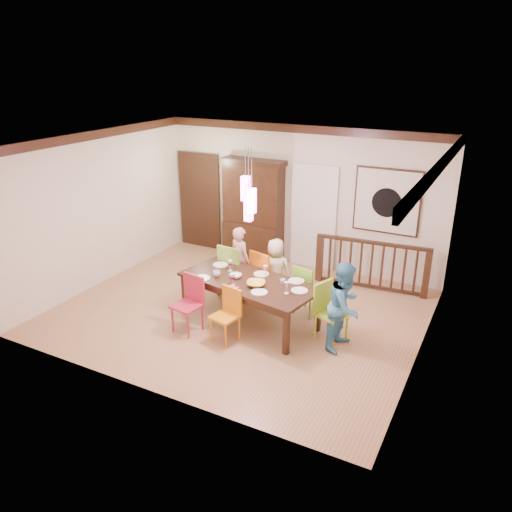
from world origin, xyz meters
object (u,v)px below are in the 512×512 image
at_px(china_hutch, 253,210).
at_px(person_far_left, 240,261).
at_px(person_end_right, 345,306).
at_px(balustrade, 371,264).
at_px(person_far_mid, 275,270).
at_px(dining_table, 249,284).
at_px(chair_end_right, 332,309).
at_px(chair_far_left, 235,267).

xyz_separation_m(china_hutch, person_far_left, (0.60, -1.65, -0.45)).
relative_size(china_hutch, person_end_right, 1.59).
relative_size(china_hutch, balustrade, 1.02).
xyz_separation_m(person_far_mid, person_end_right, (1.58, -0.93, 0.10)).
height_order(dining_table, person_far_mid, person_far_mid).
relative_size(chair_end_right, balustrade, 0.44).
relative_size(chair_end_right, person_far_mid, 0.80).
distance_m(chair_end_right, person_far_left, 2.23).
height_order(dining_table, balustrade, balustrade).
relative_size(dining_table, person_end_right, 1.78).
height_order(dining_table, chair_far_left, chair_far_left).
distance_m(dining_table, person_end_right, 1.63).
bearing_deg(balustrade, chair_end_right, -95.06).
bearing_deg(person_far_mid, dining_table, 79.09).
bearing_deg(balustrade, person_far_mid, -141.59).
bearing_deg(person_end_right, chair_end_right, 78.37).
height_order(chair_end_right, china_hutch, china_hutch).
distance_m(dining_table, chair_end_right, 1.42).
bearing_deg(dining_table, chair_far_left, 143.80).
bearing_deg(chair_end_right, dining_table, 112.44).
bearing_deg(balustrade, person_far_left, -152.55).
height_order(chair_far_left, balustrade, chair_far_left).
height_order(chair_far_left, china_hutch, china_hutch).
relative_size(china_hutch, person_far_mid, 1.86).
height_order(chair_far_left, chair_end_right, chair_far_left).
height_order(chair_far_left, person_end_right, person_end_right).
height_order(chair_end_right, person_far_left, person_far_left).
bearing_deg(china_hutch, dining_table, -63.59).
bearing_deg(chair_far_left, person_far_mid, -160.19).
xyz_separation_m(dining_table, china_hutch, (-1.26, 2.53, 0.42)).
relative_size(balustrade, person_end_right, 1.56).
bearing_deg(person_far_left, china_hutch, -48.52).
distance_m(chair_end_right, balustrade, 2.14).
height_order(china_hutch, person_far_left, china_hutch).
height_order(dining_table, person_far_left, person_far_left).
bearing_deg(person_end_right, person_far_mid, 66.90).
distance_m(dining_table, balustrade, 2.62).
xyz_separation_m(dining_table, person_far_mid, (0.05, 0.90, -0.09)).
bearing_deg(china_hutch, person_far_left, -70.07).
distance_m(person_far_left, person_far_mid, 0.71).
height_order(chair_end_right, person_far_mid, person_far_mid).
distance_m(person_far_mid, person_end_right, 1.84).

